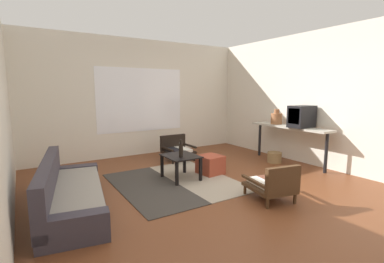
% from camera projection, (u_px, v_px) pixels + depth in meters
% --- Properties ---
extents(ground_plane, '(7.80, 7.80, 0.00)m').
position_uv_depth(ground_plane, '(218.00, 192.00, 4.17)').
color(ground_plane, brown).
extents(far_wall_with_window, '(5.60, 0.13, 2.70)m').
position_uv_depth(far_wall_with_window, '(140.00, 98.00, 6.53)').
color(far_wall_with_window, silver).
rests_on(far_wall_with_window, ground).
extents(side_wall_right, '(0.12, 6.60, 2.70)m').
position_uv_depth(side_wall_right, '(314.00, 99.00, 5.62)').
color(side_wall_right, silver).
rests_on(side_wall_right, ground).
extents(area_rug, '(1.85, 2.10, 0.01)m').
position_uv_depth(area_rug, '(175.00, 182.00, 4.62)').
color(area_rug, '#38332D').
rests_on(area_rug, ground).
extents(couch, '(1.05, 2.18, 0.65)m').
position_uv_depth(couch, '(69.00, 194.00, 3.57)').
color(couch, '#38333D').
rests_on(couch, ground).
extents(coffee_table, '(0.54, 0.62, 0.42)m').
position_uv_depth(coffee_table, '(181.00, 160.00, 4.75)').
color(coffee_table, black).
rests_on(coffee_table, ground).
extents(armchair_by_window, '(0.63, 0.56, 0.53)m').
position_uv_depth(armchair_by_window, '(177.00, 148.00, 6.12)').
color(armchair_by_window, black).
rests_on(armchair_by_window, ground).
extents(armchair_striped_foreground, '(0.64, 0.71, 0.54)m').
position_uv_depth(armchair_striped_foreground, '(273.00, 184.00, 3.82)').
color(armchair_striped_foreground, '#472D19').
rests_on(armchair_striped_foreground, ground).
extents(ottoman_orange, '(0.45, 0.45, 0.34)m').
position_uv_depth(ottoman_orange, '(210.00, 165.00, 5.08)').
color(ottoman_orange, '#993D28').
rests_on(ottoman_orange, ground).
extents(console_shelf, '(0.40, 1.79, 0.80)m').
position_uv_depth(console_shelf, '(290.00, 130.00, 5.75)').
color(console_shelf, '#B2AD9E').
rests_on(console_shelf, ground).
extents(crt_television, '(0.50, 0.33, 0.43)m').
position_uv_depth(crt_television, '(302.00, 117.00, 5.48)').
color(crt_television, black).
rests_on(crt_television, console_shelf).
extents(clay_vase, '(0.24, 0.24, 0.33)m').
position_uv_depth(clay_vase, '(276.00, 118.00, 6.03)').
color(clay_vase, '#935B38').
rests_on(clay_vase, console_shelf).
extents(glass_bottle, '(0.07, 0.07, 0.30)m').
position_uv_depth(glass_bottle, '(181.00, 150.00, 4.60)').
color(glass_bottle, black).
rests_on(glass_bottle, coffee_table).
extents(wicker_basket, '(0.30, 0.30, 0.22)m').
position_uv_depth(wicker_basket, '(274.00, 157.00, 5.89)').
color(wicker_basket, olive).
rests_on(wicker_basket, ground).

